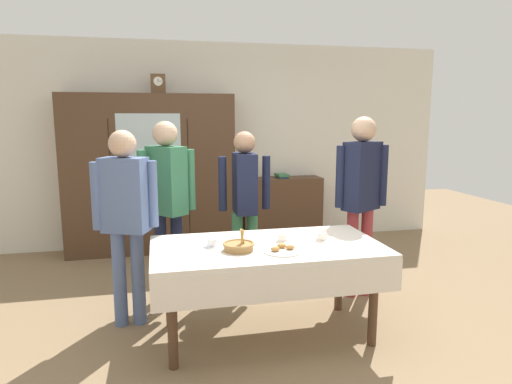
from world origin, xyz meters
The scene contains 19 objects.
ground_plane centered at (0.00, 0.00, 0.00)m, with size 12.00×12.00×0.00m, color #846B4C.
back_wall centered at (0.00, 2.65, 1.35)m, with size 6.40×0.10×2.70m, color silver.
dining_table centered at (0.00, -0.23, 0.65)m, with size 1.78×0.94×0.75m.
wall_cabinet centered at (-0.90, 2.35, 1.01)m, with size 2.11×0.46×2.01m.
mantel_clock centered at (-0.77, 2.35, 2.13)m, with size 0.18×0.11×0.24m.
bookshelf_low centered at (0.85, 2.41, 0.45)m, with size 1.09×0.35×0.90m.
book_stack centered at (0.85, 2.41, 0.93)m, with size 0.17×0.23×0.06m.
tea_cup_near_left centered at (-0.43, -0.17, 0.78)m, with size 0.13×0.13×0.06m.
tea_cup_back_edge centered at (0.45, -0.18, 0.78)m, with size 0.13×0.13×0.06m.
tea_cup_center centered at (0.52, -0.03, 0.78)m, with size 0.13×0.13×0.06m.
tea_cup_front_edge centered at (0.14, -0.14, 0.78)m, with size 0.13×0.13×0.06m.
bread_basket centered at (-0.24, -0.30, 0.79)m, with size 0.24×0.24×0.16m.
pastry_plate centered at (0.07, -0.40, 0.76)m, with size 0.28×0.28×0.05m.
spoon_mid_right centered at (-0.04, -0.04, 0.75)m, with size 0.12×0.02×0.01m.
spoon_front_edge centered at (-0.52, -0.38, 0.75)m, with size 0.12×0.02×0.01m.
person_behind_table_right centered at (0.02, 0.83, 0.97)m, with size 0.52×0.36×1.59m.
person_by_cabinet centered at (1.07, 0.40, 1.07)m, with size 0.52×0.35×1.74m.
person_beside_shelf centered at (-0.73, 0.71, 1.04)m, with size 0.52×0.41×1.70m.
person_behind_table_left centered at (-1.08, 0.24, 0.99)m, with size 0.52×0.32×1.63m.
Camera 1 is at (-0.81, -3.46, 1.74)m, focal length 31.42 mm.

